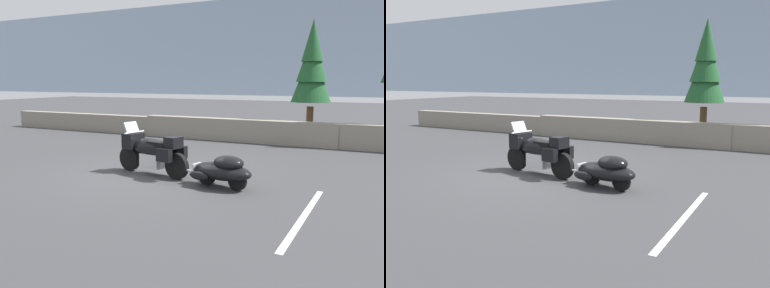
# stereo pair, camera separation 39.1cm
# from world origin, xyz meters

# --- Properties ---
(ground_plane) EXTENTS (80.00, 80.00, 0.00)m
(ground_plane) POSITION_xyz_m (0.00, 0.00, 0.00)
(ground_plane) COLOR #38383A
(stone_guard_wall) EXTENTS (24.00, 0.57, 0.90)m
(stone_guard_wall) POSITION_xyz_m (0.46, 6.51, 0.44)
(stone_guard_wall) COLOR gray
(stone_guard_wall) RESTS_ON ground
(distant_ridgeline) EXTENTS (240.00, 80.00, 16.00)m
(distant_ridgeline) POSITION_xyz_m (0.00, 96.48, 8.00)
(distant_ridgeline) COLOR #8C9EB7
(distant_ridgeline) RESTS_ON ground
(touring_motorcycle) EXTENTS (2.30, 1.00, 1.33)m
(touring_motorcycle) POSITION_xyz_m (0.15, 0.03, 0.62)
(touring_motorcycle) COLOR black
(touring_motorcycle) RESTS_ON ground
(car_shaped_trailer) EXTENTS (2.23, 0.98, 0.76)m
(car_shaped_trailer) POSITION_xyz_m (2.27, -0.36, 0.41)
(car_shaped_trailer) COLOR black
(car_shaped_trailer) RESTS_ON ground
(pine_tree_secondary) EXTENTS (1.55, 1.55, 4.82)m
(pine_tree_secondary) POSITION_xyz_m (2.68, 7.91, 3.02)
(pine_tree_secondary) COLOR brown
(pine_tree_secondary) RESTS_ON ground
(parking_stripe_marker) EXTENTS (0.12, 3.60, 0.01)m
(parking_stripe_marker) POSITION_xyz_m (4.34, -1.50, 0.00)
(parking_stripe_marker) COLOR silver
(parking_stripe_marker) RESTS_ON ground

